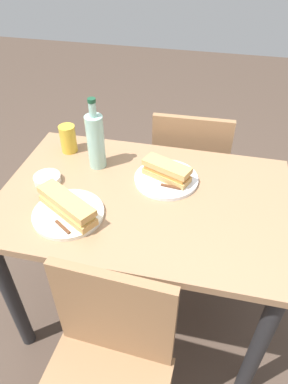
{
  "coord_description": "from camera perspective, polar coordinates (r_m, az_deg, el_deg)",
  "views": [
    {
      "loc": [
        -0.22,
        1.0,
        1.64
      ],
      "look_at": [
        0.0,
        0.0,
        0.77
      ],
      "focal_mm": 32.87,
      "sensor_mm": 36.0,
      "label": 1
    }
  ],
  "objects": [
    {
      "name": "olive_bowl",
      "position": [
        1.46,
        -15.48,
        1.95
      ],
      "size": [
        0.11,
        0.11,
        0.03
      ],
      "primitive_type": "cylinder",
      "color": "silver",
      "rests_on": "dining_table"
    },
    {
      "name": "baguette_sandwich_near",
      "position": [
        1.4,
        3.7,
        3.46
      ],
      "size": [
        0.21,
        0.14,
        0.07
      ],
      "color": "tan",
      "rests_on": "plate_near"
    },
    {
      "name": "chair_far",
      "position": [
        1.24,
        -6.15,
        -27.03
      ],
      "size": [
        0.42,
        0.42,
        0.86
      ],
      "color": "#936B47",
      "rests_on": "ground"
    },
    {
      "name": "knife_far",
      "position": [
        1.27,
        -14.01,
        -4.65
      ],
      "size": [
        0.16,
        0.11,
        0.01
      ],
      "color": "silver",
      "rests_on": "plate_far"
    },
    {
      "name": "baguette_sandwich_far",
      "position": [
        1.27,
        -12.41,
        -2.08
      ],
      "size": [
        0.25,
        0.19,
        0.07
      ],
      "color": "tan",
      "rests_on": "plate_far"
    },
    {
      "name": "beer_glass",
      "position": [
        1.61,
        -12.2,
        8.44
      ],
      "size": [
        0.07,
        0.07,
        0.12
      ],
      "primitive_type": "cylinder",
      "color": "gold",
      "rests_on": "dining_table"
    },
    {
      "name": "knife_near",
      "position": [
        1.38,
        2.82,
        1.16
      ],
      "size": [
        0.18,
        0.03,
        0.01
      ],
      "color": "silver",
      "rests_on": "plate_near"
    },
    {
      "name": "plate_far",
      "position": [
        1.3,
        -12.16,
        -3.44
      ],
      "size": [
        0.26,
        0.26,
        0.01
      ],
      "primitive_type": "cylinder",
      "color": "silver",
      "rests_on": "dining_table"
    },
    {
      "name": "ground_plane",
      "position": [
        1.93,
        -0.0,
        -17.75
      ],
      "size": [
        8.0,
        8.0,
        0.0
      ],
      "primitive_type": "plane",
      "color": "#47382D"
    },
    {
      "name": "water_bottle",
      "position": [
        1.46,
        -7.85,
        8.29
      ],
      "size": [
        0.07,
        0.07,
        0.31
      ],
      "color": "#99C6B7",
      "rests_on": "dining_table"
    },
    {
      "name": "dining_table",
      "position": [
        1.44,
        -0.0,
        -4.46
      ],
      "size": [
        1.12,
        0.73,
        0.75
      ],
      "color": "#997251",
      "rests_on": "ground"
    },
    {
      "name": "plate_near",
      "position": [
        1.43,
        3.63,
        2.12
      ],
      "size": [
        0.26,
        0.26,
        0.01
      ],
      "primitive_type": "cylinder",
      "color": "white",
      "rests_on": "dining_table"
    },
    {
      "name": "chair_near",
      "position": [
        1.94,
        7.37,
        3.65
      ],
      "size": [
        0.41,
        0.41,
        0.86
      ],
      "color": "#936B47",
      "rests_on": "ground"
    }
  ]
}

